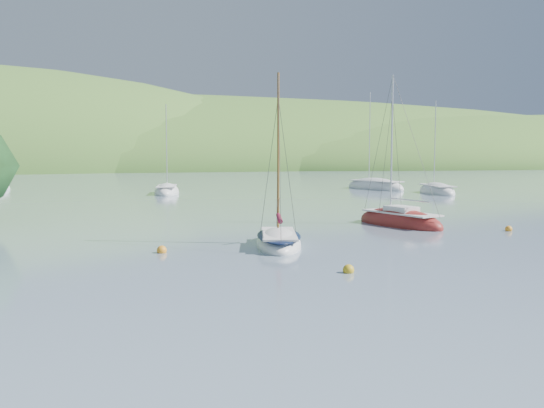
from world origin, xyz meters
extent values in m
plane|color=slate|center=(0.00, 0.00, 0.00)|extent=(700.00, 700.00, 0.00)
ellipsoid|color=#3F742C|center=(0.00, 170.00, 0.00)|extent=(440.00, 110.00, 44.00)
ellipsoid|color=#3F742C|center=(90.00, 160.00, 0.00)|extent=(240.00, 100.00, 34.00)
ellipsoid|color=white|center=(-1.11, 8.67, 0.11)|extent=(3.78, 6.83, 1.58)
cube|color=silver|center=(-1.14, 8.54, 0.68)|extent=(2.87, 5.31, 0.10)
cylinder|color=brown|center=(-0.93, 9.42, 4.95)|extent=(0.12, 0.12, 8.61)
ellipsoid|color=#0C1835|center=(-1.11, 8.67, 0.58)|extent=(3.73, 6.76, 0.27)
cylinder|color=maroon|center=(-1.29, 7.91, 1.59)|extent=(0.94, 3.07, 0.24)
ellipsoid|color=maroon|center=(9.21, 15.14, 0.15)|extent=(4.68, 7.93, 2.07)
cube|color=silver|center=(9.26, 15.00, 0.88)|extent=(3.56, 6.16, 0.10)
cylinder|color=silver|center=(8.95, 16.00, 5.53)|extent=(0.12, 0.12, 9.38)
cube|color=silver|center=(9.26, 15.00, 1.12)|extent=(1.96, 2.42, 0.42)
cylinder|color=silver|center=(9.48, 14.28, 1.79)|extent=(1.15, 3.47, 0.09)
ellipsoid|color=white|center=(-3.56, 49.26, 0.16)|extent=(3.92, 8.32, 2.19)
cube|color=silver|center=(-3.58, 49.10, 0.92)|extent=(2.96, 6.48, 0.10)
cylinder|color=silver|center=(-3.42, 50.21, 5.69)|extent=(0.12, 0.12, 9.61)
ellipsoid|color=white|center=(23.50, 50.67, 0.19)|extent=(6.45, 10.25, 2.63)
cube|color=silver|center=(23.57, 50.49, 1.10)|extent=(4.92, 7.95, 0.10)
cylinder|color=silver|center=(23.11, 51.76, 6.86)|extent=(0.12, 0.12, 11.60)
ellipsoid|color=white|center=(27.32, 41.67, 0.16)|extent=(4.21, 8.70, 2.28)
cube|color=silver|center=(27.30, 41.50, 0.96)|extent=(3.18, 6.77, 0.10)
cylinder|color=silver|center=(27.48, 42.65, 5.93)|extent=(0.12, 0.12, 10.02)
sphere|color=gold|center=(-0.17, 1.09, 0.12)|extent=(0.48, 0.48, 0.48)
sphere|color=orange|center=(14.57, 10.73, 0.12)|extent=(0.45, 0.45, 0.45)
sphere|color=orange|center=(-7.34, 8.07, 0.12)|extent=(0.50, 0.50, 0.50)
camera|label=1|loc=(-9.61, -22.24, 5.13)|focal=40.00mm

